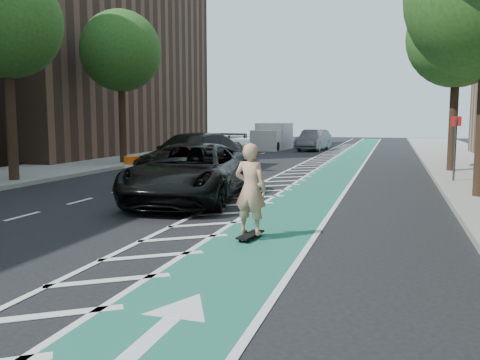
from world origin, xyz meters
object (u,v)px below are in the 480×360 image
at_px(suv_far, 192,156).
at_px(barrel_a, 132,170).
at_px(suv_near, 191,173).
at_px(skateboarder, 250,189).

bearing_deg(suv_far, barrel_a, -116.10).
bearing_deg(suv_near, suv_far, 105.81).
height_order(suv_near, suv_far, suv_far).
bearing_deg(skateboarder, barrel_a, -38.68).
relative_size(skateboarder, barrel_a, 1.79).
bearing_deg(skateboarder, suv_far, -52.68).
distance_m(suv_near, barrel_a, 4.88).
relative_size(skateboarder, suv_far, 0.29).
height_order(suv_near, barrel_a, suv_near).
height_order(skateboarder, suv_far, skateboarder).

